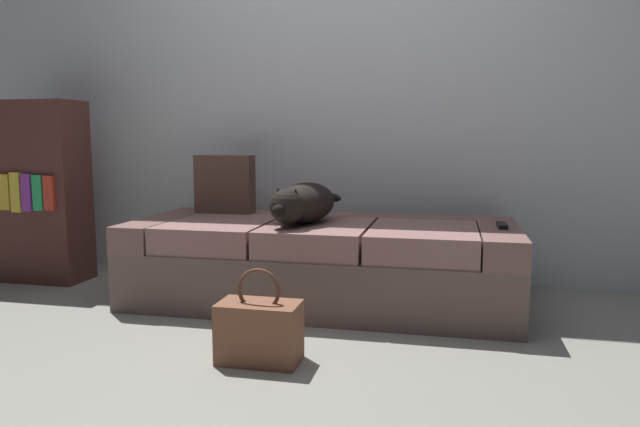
{
  "coord_description": "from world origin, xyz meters",
  "views": [
    {
      "loc": [
        0.66,
        -1.99,
        0.88
      ],
      "look_at": [
        0.0,
        0.94,
        0.49
      ],
      "focal_mm": 32.65,
      "sensor_mm": 36.0,
      "label": 1
    }
  ],
  "objects_px": {
    "throw_pillow": "(225,184)",
    "bookshelf": "(39,192)",
    "couch": "(322,262)",
    "tv_remote": "(502,225)",
    "dog_dark": "(303,203)",
    "handbag": "(259,331)"
  },
  "relations": [
    {
      "from": "tv_remote",
      "to": "throw_pillow",
      "type": "xyz_separation_m",
      "value": [
        -1.55,
        0.24,
        0.16
      ]
    },
    {
      "from": "throw_pillow",
      "to": "bookshelf",
      "type": "distance_m",
      "value": 1.17
    },
    {
      "from": "tv_remote",
      "to": "throw_pillow",
      "type": "height_order",
      "value": "throw_pillow"
    },
    {
      "from": "throw_pillow",
      "to": "tv_remote",
      "type": "bearing_deg",
      "value": -8.66
    },
    {
      "from": "couch",
      "to": "bookshelf",
      "type": "relative_size",
      "value": 1.83
    },
    {
      "from": "dog_dark",
      "to": "tv_remote",
      "type": "bearing_deg",
      "value": 4.86
    },
    {
      "from": "handbag",
      "to": "tv_remote",
      "type": "bearing_deg",
      "value": 41.91
    },
    {
      "from": "couch",
      "to": "throw_pillow",
      "type": "bearing_deg",
      "value": 160.21
    },
    {
      "from": "couch",
      "to": "bookshelf",
      "type": "height_order",
      "value": "bookshelf"
    },
    {
      "from": "dog_dark",
      "to": "throw_pillow",
      "type": "relative_size",
      "value": 1.82
    },
    {
      "from": "dog_dark",
      "to": "handbag",
      "type": "relative_size",
      "value": 1.64
    },
    {
      "from": "throw_pillow",
      "to": "bookshelf",
      "type": "bearing_deg",
      "value": -173.88
    },
    {
      "from": "throw_pillow",
      "to": "bookshelf",
      "type": "height_order",
      "value": "bookshelf"
    },
    {
      "from": "throw_pillow",
      "to": "dog_dark",
      "type": "bearing_deg",
      "value": -30.0
    },
    {
      "from": "couch",
      "to": "dog_dark",
      "type": "bearing_deg",
      "value": -131.58
    },
    {
      "from": "bookshelf",
      "to": "tv_remote",
      "type": "bearing_deg",
      "value": -2.35
    },
    {
      "from": "dog_dark",
      "to": "throw_pillow",
      "type": "height_order",
      "value": "throw_pillow"
    },
    {
      "from": "tv_remote",
      "to": "throw_pillow",
      "type": "distance_m",
      "value": 1.58
    },
    {
      "from": "couch",
      "to": "handbag",
      "type": "bearing_deg",
      "value": -93.83
    },
    {
      "from": "bookshelf",
      "to": "handbag",
      "type": "bearing_deg",
      "value": -29.51
    },
    {
      "from": "throw_pillow",
      "to": "bookshelf",
      "type": "relative_size",
      "value": 0.31
    },
    {
      "from": "couch",
      "to": "tv_remote",
      "type": "relative_size",
      "value": 13.4
    }
  ]
}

